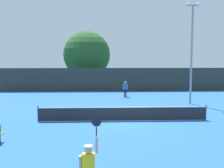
{
  "coord_description": "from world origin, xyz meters",
  "views": [
    {
      "loc": [
        -1.41,
        -18.21,
        4.38
      ],
      "look_at": [
        -0.55,
        5.09,
        1.99
      ],
      "focal_mm": 44.13,
      "sensor_mm": 36.0,
      "label": 1
    }
  ],
  "objects_px": {
    "light_pole": "(192,48)",
    "parked_car_near": "(59,80)",
    "player_receiving": "(125,88)",
    "tennis_ball": "(97,116)",
    "player_serving": "(89,164)",
    "large_tree": "(87,55)"
  },
  "relations": [
    {
      "from": "tennis_ball",
      "to": "parked_car_near",
      "type": "height_order",
      "value": "parked_car_near"
    },
    {
      "from": "light_pole",
      "to": "parked_car_near",
      "type": "bearing_deg",
      "value": 131.85
    },
    {
      "from": "parked_car_near",
      "to": "player_receiving",
      "type": "bearing_deg",
      "value": -45.93
    },
    {
      "from": "player_receiving",
      "to": "large_tree",
      "type": "xyz_separation_m",
      "value": [
        -4.66,
        10.65,
        3.55
      ]
    },
    {
      "from": "player_serving",
      "to": "light_pole",
      "type": "xyz_separation_m",
      "value": [
        8.48,
        16.66,
        3.97
      ]
    },
    {
      "from": "player_serving",
      "to": "player_receiving",
      "type": "bearing_deg",
      "value": 82.18
    },
    {
      "from": "tennis_ball",
      "to": "light_pole",
      "type": "bearing_deg",
      "value": 30.04
    },
    {
      "from": "tennis_ball",
      "to": "large_tree",
      "type": "bearing_deg",
      "value": 95.16
    },
    {
      "from": "player_serving",
      "to": "parked_car_near",
      "type": "height_order",
      "value": "player_serving"
    },
    {
      "from": "light_pole",
      "to": "parked_car_near",
      "type": "distance_m",
      "value": 21.97
    },
    {
      "from": "parked_car_near",
      "to": "light_pole",
      "type": "bearing_deg",
      "value": -41.19
    },
    {
      "from": "light_pole",
      "to": "parked_car_near",
      "type": "xyz_separation_m",
      "value": [
        -14.37,
        16.04,
        -4.35
      ]
    },
    {
      "from": "player_serving",
      "to": "tennis_ball",
      "type": "relative_size",
      "value": 38.09
    },
    {
      "from": "player_serving",
      "to": "player_receiving",
      "type": "xyz_separation_m",
      "value": [
        2.9,
        21.09,
        -0.15
      ]
    },
    {
      "from": "player_receiving",
      "to": "tennis_ball",
      "type": "bearing_deg",
      "value": 72.96
    },
    {
      "from": "player_serving",
      "to": "light_pole",
      "type": "bearing_deg",
      "value": 63.02
    },
    {
      "from": "light_pole",
      "to": "tennis_ball",
      "type": "bearing_deg",
      "value": -149.96
    },
    {
      "from": "player_serving",
      "to": "tennis_ball",
      "type": "height_order",
      "value": "player_serving"
    },
    {
      "from": "tennis_ball",
      "to": "large_tree",
      "type": "relative_size",
      "value": 0.01
    },
    {
      "from": "player_receiving",
      "to": "tennis_ball",
      "type": "xyz_separation_m",
      "value": [
        -2.85,
        -9.31,
        -0.97
      ]
    },
    {
      "from": "light_pole",
      "to": "large_tree",
      "type": "relative_size",
      "value": 1.15
    },
    {
      "from": "player_receiving",
      "to": "tennis_ball",
      "type": "height_order",
      "value": "player_receiving"
    }
  ]
}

